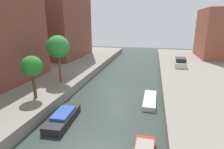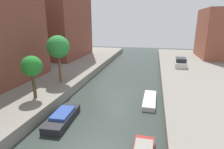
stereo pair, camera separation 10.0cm
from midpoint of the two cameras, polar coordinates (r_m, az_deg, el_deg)
name	(u,v)px [view 1 (the left image)]	position (r m, az deg, el deg)	size (l,w,h in m)	color
ground_plane	(118,93)	(21.68, 1.85, -5.76)	(84.00, 84.00, 0.00)	#2D3833
quay_left	(9,80)	(28.29, -29.51, -1.59)	(20.00, 64.00, 1.00)	gray
apartment_tower_far	(56,0)	(41.10, -17.29, 21.40)	(10.00, 13.77, 22.84)	brown
street_tree_2	(32,67)	(18.41, -23.90, 2.22)	(1.92, 1.92, 4.10)	#4C3D26
street_tree_3	(58,47)	(22.36, -16.64, 8.21)	(2.64, 2.64, 5.61)	brown
parked_car	(180,63)	(32.25, 20.43, 3.47)	(1.97, 4.29, 1.48)	beige
moored_boat_left_2	(63,118)	(16.14, -15.27, -12.86)	(1.79, 4.49, 0.86)	#232328
moored_boat_right_2	(150,100)	(19.54, 11.59, -7.84)	(1.32, 4.60, 0.48)	beige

